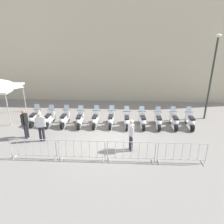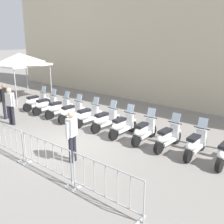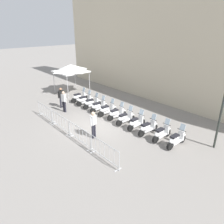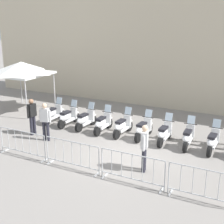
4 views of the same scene
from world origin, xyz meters
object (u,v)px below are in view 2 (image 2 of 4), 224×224
(motorcycle_7, at_px, (144,131))
(motorcycle_8, at_px, (167,137))
(motorcycle_4, at_px, (87,116))
(barrier_segment_3, at_px, (105,185))
(motorcycle_5, at_px, (105,120))
(barrier_segment_1, at_px, (5,138))
(motorcycle_9, at_px, (195,144))
(barrier_segment_2, at_px, (46,157))
(officer_near_row_end, at_px, (72,133))
(officer_by_barriers, at_px, (5,99))
(motorcycle_3, at_px, (71,112))
(motorcycle_1, at_px, (46,105))
(motorcycle_2, at_px, (58,108))
(canopy_tent, at_px, (20,59))
(officer_mid_plaza, at_px, (10,104))
(motorcycle_6, at_px, (122,126))
(motorcycle_0, at_px, (36,102))

(motorcycle_7, height_order, motorcycle_8, same)
(motorcycle_4, bearing_deg, barrier_segment_3, -42.95)
(motorcycle_5, height_order, barrier_segment_1, motorcycle_5)
(motorcycle_9, relative_size, barrier_segment_2, 0.76)
(officer_near_row_end, bearing_deg, motorcycle_7, 71.01)
(barrier_segment_3, xyz_separation_m, officer_by_barriers, (-8.23, 2.41, 0.45))
(motorcycle_3, distance_m, motorcycle_7, 4.08)
(barrier_segment_3, bearing_deg, motorcycle_1, 150.67)
(barrier_segment_3, height_order, officer_by_barriers, officer_by_barriers)
(officer_near_row_end, bearing_deg, motorcycle_1, 149.31)
(motorcycle_2, height_order, motorcycle_4, same)
(barrier_segment_3, xyz_separation_m, officer_near_row_end, (-2.28, 1.12, 0.45))
(canopy_tent, bearing_deg, barrier_segment_1, -38.44)
(barrier_segment_2, height_order, officer_by_barriers, officer_by_barriers)
(motorcycle_4, height_order, motorcycle_8, same)
(motorcycle_8, xyz_separation_m, officer_near_row_end, (-1.98, -2.78, 0.53))
(motorcycle_9, xyz_separation_m, officer_by_barriers, (-8.96, -1.51, 0.53))
(motorcycle_1, distance_m, motorcycle_9, 8.16)
(motorcycle_4, relative_size, motorcycle_8, 1.00)
(motorcycle_4, relative_size, officer_mid_plaza, 1.00)
(barrier_segment_1, height_order, officer_by_barriers, officer_by_barriers)
(motorcycle_5, height_order, motorcycle_6, same)
(motorcycle_3, height_order, motorcycle_6, same)
(barrier_segment_1, bearing_deg, barrier_segment_3, -2.44)
(motorcycle_2, bearing_deg, officer_mid_plaza, -110.61)
(motorcycle_5, distance_m, motorcycle_9, 4.09)
(motorcycle_4, distance_m, barrier_segment_2, 4.46)
(motorcycle_9, bearing_deg, barrier_segment_3, -100.51)
(motorcycle_7, distance_m, officer_near_row_end, 3.03)
(motorcycle_4, xyz_separation_m, officer_mid_plaza, (-2.83, -2.03, 0.53))
(motorcycle_5, distance_m, canopy_tent, 8.35)
(motorcycle_2, relative_size, barrier_segment_1, 0.76)
(barrier_segment_2, distance_m, officer_by_barriers, 6.34)
(motorcycle_0, relative_size, motorcycle_2, 1.00)
(motorcycle_3, distance_m, motorcycle_9, 6.12)
(barrier_segment_1, distance_m, officer_mid_plaza, 3.15)
(motorcycle_3, height_order, motorcycle_5, same)
(motorcycle_1, distance_m, officer_by_barriers, 2.01)
(motorcycle_0, distance_m, barrier_segment_3, 9.49)
(motorcycle_8, xyz_separation_m, officer_by_barriers, (-7.93, -1.49, 0.53))
(motorcycle_8, bearing_deg, motorcycle_1, 177.75)
(motorcycle_2, distance_m, barrier_segment_1, 4.32)
(motorcycle_0, height_order, motorcycle_4, same)
(motorcycle_5, xyz_separation_m, barrier_segment_3, (3.36, -4.08, 0.07))
(barrier_segment_2, xyz_separation_m, canopy_tent, (-8.98, 5.36, 1.99))
(officer_mid_plaza, bearing_deg, barrier_segment_2, -21.79)
(motorcycle_2, height_order, officer_by_barriers, officer_by_barriers)
(barrier_segment_2, height_order, officer_mid_plaza, officer_mid_plaza)
(officer_near_row_end, bearing_deg, officer_mid_plaza, 169.37)
(motorcycle_5, relative_size, canopy_tent, 0.59)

